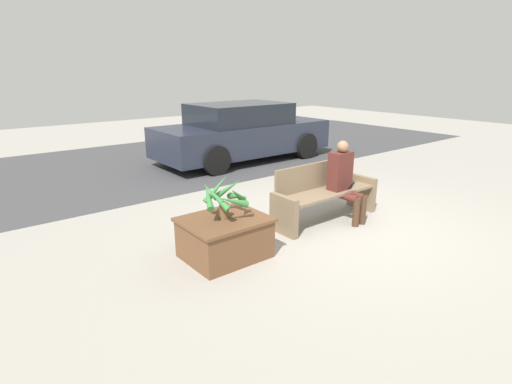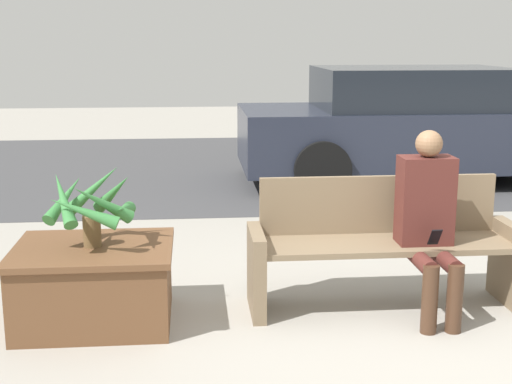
# 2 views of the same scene
# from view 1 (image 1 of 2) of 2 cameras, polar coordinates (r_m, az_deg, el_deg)

# --- Properties ---
(ground_plane) EXTENTS (30.00, 30.00, 0.00)m
(ground_plane) POSITION_cam_1_polar(r_m,az_deg,el_deg) (6.29, 12.04, -4.68)
(ground_plane) COLOR #9E998E
(road_surface) EXTENTS (20.00, 6.00, 0.01)m
(road_surface) POSITION_cam_1_polar(r_m,az_deg,el_deg) (10.85, -12.68, 4.53)
(road_surface) COLOR #424244
(road_surface) RESTS_ON ground_plane
(bench) EXTENTS (1.88, 0.53, 0.89)m
(bench) POSITION_cam_1_polar(r_m,az_deg,el_deg) (6.36, 9.63, -0.17)
(bench) COLOR #7A664C
(bench) RESTS_ON ground_plane
(person_seated) EXTENTS (0.36, 0.59, 1.25)m
(person_seated) POSITION_cam_1_polar(r_m,az_deg,el_deg) (6.35, 12.49, 2.01)
(person_seated) COLOR #51231E
(person_seated) RESTS_ON ground_plane
(planter_box) EXTENTS (1.03, 0.86, 0.52)m
(planter_box) POSITION_cam_1_polar(r_m,az_deg,el_deg) (5.08, -4.49, -6.32)
(planter_box) COLOR brown
(planter_box) RESTS_ON ground_plane
(potted_plant) EXTENTS (0.60, 0.60, 0.52)m
(potted_plant) POSITION_cam_1_polar(r_m,az_deg,el_deg) (4.89, -4.44, -0.61)
(potted_plant) COLOR brown
(potted_plant) RESTS_ON planter_box
(parked_car) EXTENTS (4.59, 1.98, 1.47)m
(parked_car) POSITION_cam_1_polar(r_m,az_deg,el_deg) (10.45, -1.98, 8.51)
(parked_car) COLOR #232838
(parked_car) RESTS_ON ground_plane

